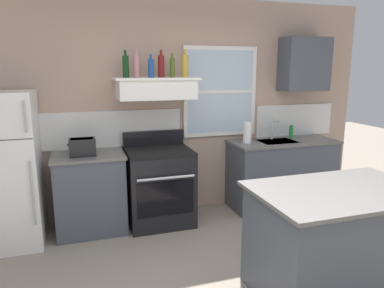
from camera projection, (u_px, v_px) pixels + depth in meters
back_wall at (173, 108)px, 4.52m from camera, size 5.40×0.11×2.70m
refrigerator at (4, 170)px, 3.70m from camera, size 0.70×0.72×1.62m
counter_left_of_stove at (90, 192)px, 4.08m from camera, size 0.79×0.63×0.91m
toaster at (82, 147)px, 3.89m from camera, size 0.30×0.20×0.19m
stove_range at (159, 186)px, 4.29m from camera, size 0.76×0.69×1.09m
range_hood_shelf at (156, 88)px, 4.13m from camera, size 0.96×0.52×0.24m
bottle_dark_green_wine at (126, 66)px, 3.98m from camera, size 0.07×0.07×0.30m
bottle_rose_pink at (136, 66)px, 4.03m from camera, size 0.07×0.07×0.31m
bottle_blue_liqueur at (151, 68)px, 4.02m from camera, size 0.07×0.07×0.26m
bottle_red_label_wine at (161, 66)px, 4.13m from camera, size 0.07×0.07×0.31m
bottle_olive_oil_square at (172, 67)px, 4.17m from camera, size 0.06×0.06×0.28m
bottle_champagne_gold_foil at (185, 66)px, 4.14m from camera, size 0.08×0.08×0.32m
counter_right_with_sink at (281, 173)px, 4.83m from camera, size 1.43×0.63×0.91m
sink_faucet at (273, 127)px, 4.76m from camera, size 0.03×0.17×0.28m
paper_towel_roll at (247, 133)px, 4.55m from camera, size 0.11×0.11×0.27m
dish_soap_bottle at (291, 132)px, 4.86m from camera, size 0.06×0.06×0.18m
kitchen_island at (337, 242)px, 2.92m from camera, size 1.40×0.90×0.91m
upper_cabinet_right at (304, 64)px, 4.77m from camera, size 0.64×0.32×0.70m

